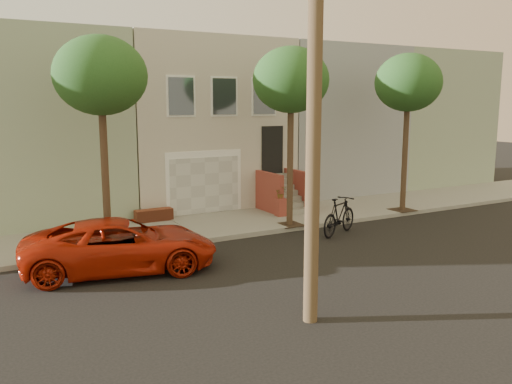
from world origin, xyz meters
TOP-DOWN VIEW (x-y plane):
  - ground at (0.00, 0.00)m, footprint 90.00×90.00m
  - sidewalk at (0.00, 5.35)m, footprint 40.00×3.70m
  - house_row at (0.00, 11.19)m, footprint 33.10×11.70m
  - tree_left at (-5.50, 3.90)m, footprint 2.70×2.57m
  - tree_mid at (1.00, 3.90)m, footprint 2.70×2.57m
  - tree_right at (6.50, 3.90)m, footprint 2.70×2.57m
  - pickup_truck at (-5.59, 2.05)m, footprint 5.52×3.38m
  - motorcycle at (2.06, 2.36)m, footprint 2.26×1.49m

SIDE VIEW (x-z plane):
  - ground at x=0.00m, z-range 0.00..0.00m
  - sidewalk at x=0.00m, z-range 0.00..0.15m
  - motorcycle at x=2.06m, z-range 0.00..1.33m
  - pickup_truck at x=-5.59m, z-range 0.00..1.43m
  - house_row at x=0.00m, z-range 0.14..7.14m
  - tree_left at x=-5.50m, z-range 2.11..8.41m
  - tree_mid at x=1.00m, z-range 2.11..8.41m
  - tree_right at x=6.50m, z-range 2.11..8.41m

